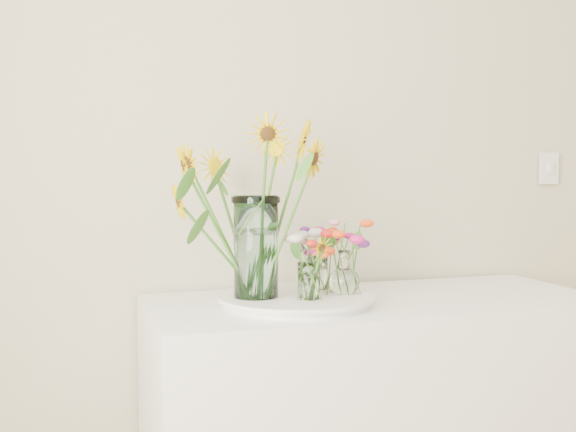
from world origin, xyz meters
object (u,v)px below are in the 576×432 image
at_px(small_vase_a, 309,281).
at_px(small_vase_b, 344,273).
at_px(tray, 296,301).
at_px(small_vase_c, 318,273).
at_px(mason_jar, 256,247).

distance_m(small_vase_a, small_vase_b, 0.14).
xyz_separation_m(tray, small_vase_c, (0.10, 0.08, 0.07)).
xyz_separation_m(mason_jar, small_vase_c, (0.22, 0.08, -0.10)).
xyz_separation_m(tray, small_vase_a, (0.01, -0.07, 0.07)).
height_order(small_vase_a, small_vase_c, small_vase_a).
relative_size(mason_jar, small_vase_b, 2.24).
height_order(tray, mason_jar, mason_jar).
bearing_deg(small_vase_c, mason_jar, -160.73).
bearing_deg(tray, small_vase_c, 39.36).
relative_size(small_vase_a, small_vase_b, 0.83).
xyz_separation_m(small_vase_a, small_vase_c, (0.08, 0.15, -0.00)).
bearing_deg(tray, mason_jar, 178.68).
xyz_separation_m(tray, small_vase_b, (0.15, -0.02, 0.08)).
relative_size(tray, small_vase_c, 4.06).
xyz_separation_m(mason_jar, small_vase_b, (0.27, -0.02, -0.08)).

